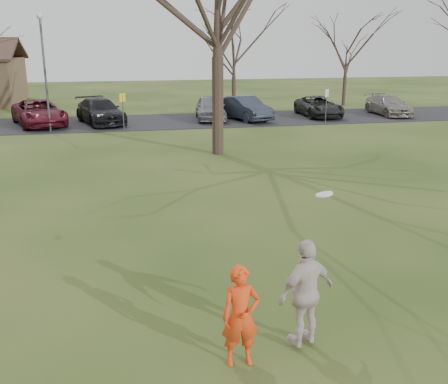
% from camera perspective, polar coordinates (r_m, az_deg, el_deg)
% --- Properties ---
extents(ground, '(120.00, 120.00, 0.00)m').
position_cam_1_polar(ground, '(8.98, 5.41, -16.47)').
color(ground, '#1E380F').
rests_on(ground, ground).
extents(parking_strip, '(62.00, 6.50, 0.04)m').
position_cam_1_polar(parking_strip, '(32.63, -7.57, 7.74)').
color(parking_strip, black).
rests_on(parking_strip, ground).
extents(player_defender, '(0.61, 0.41, 1.64)m').
position_cam_1_polar(player_defender, '(8.10, 1.85, -13.58)').
color(player_defender, '#E93E13').
rests_on(player_defender, ground).
extents(car_2, '(4.04, 5.90, 1.50)m').
position_cam_1_polar(car_2, '(32.57, -19.80, 8.28)').
color(car_2, '#571422').
rests_on(car_2, parking_strip).
extents(car_3, '(3.47, 5.47, 1.48)m').
position_cam_1_polar(car_3, '(32.26, -13.54, 8.70)').
color(car_3, black).
rests_on(car_3, parking_strip).
extents(car_4, '(2.20, 4.55, 1.50)m').
position_cam_1_polar(car_4, '(32.93, -1.53, 9.31)').
color(car_4, slate).
rests_on(car_4, parking_strip).
extents(car_5, '(2.91, 4.71, 1.46)m').
position_cam_1_polar(car_5, '(32.91, 2.34, 9.27)').
color(car_5, '#292F3D').
rests_on(car_5, parking_strip).
extents(car_6, '(2.30, 4.77, 1.31)m').
position_cam_1_polar(car_6, '(34.97, 10.46, 9.31)').
color(car_6, black).
rests_on(car_6, parking_strip).
extents(car_7, '(1.87, 4.46, 1.29)m').
position_cam_1_polar(car_7, '(36.86, 17.76, 9.14)').
color(car_7, gray).
rests_on(car_7, parking_strip).
extents(catching_play, '(1.15, 0.79, 2.57)m').
position_cam_1_polar(catching_play, '(8.51, 9.09, -10.93)').
color(catching_play, beige).
rests_on(catching_play, ground).
extents(lamp_post, '(0.34, 0.34, 6.27)m').
position_cam_1_polar(lamp_post, '(29.93, -19.35, 13.82)').
color(lamp_post, '#47474C').
rests_on(lamp_post, ground).
extents(sign_yellow, '(0.35, 0.35, 2.08)m').
position_cam_1_polar(sign_yellow, '(29.39, -11.16, 9.45)').
color(sign_yellow, '#47474C').
rests_on(sign_yellow, ground).
extents(sign_white, '(0.35, 0.35, 2.08)m').
position_cam_1_polar(sign_white, '(31.86, 11.29, 9.96)').
color(sign_white, '#47474C').
rests_on(sign_white, ground).
extents(small_tree_row, '(55.00, 5.90, 8.50)m').
position_cam_1_polar(small_tree_row, '(37.85, -1.55, 14.95)').
color(small_tree_row, '#352821').
rests_on(small_tree_row, ground).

